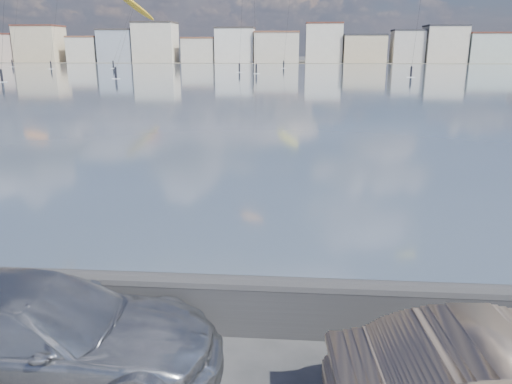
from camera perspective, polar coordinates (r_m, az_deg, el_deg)
bay_water at (r=96.64m, az=3.72°, el=13.13°), size 500.00×177.00×0.00m
far_shore_strip at (r=205.07m, az=4.31°, el=14.62°), size 500.00×60.00×0.00m
seawall at (r=8.95m, az=-7.24°, el=-12.20°), size 400.00×0.36×1.08m
far_buildings at (r=191.01m, az=4.72°, el=16.32°), size 240.79×13.26×14.60m
car_silver at (r=8.20m, az=-24.23°, el=-14.64°), size 5.67×2.57×1.61m
kitesurfer_5 at (r=99.64m, az=-13.78°, el=19.92°), size 7.61×15.31×15.37m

